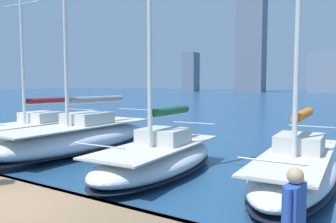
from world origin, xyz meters
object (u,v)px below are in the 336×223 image
at_px(sailboat_grey, 80,137).
at_px(sailboat_maroon, 35,131).
at_px(sailboat_forest, 158,156).
at_px(sailboat_orange, 297,165).
at_px(person_blue_shirt, 294,216).

height_order(sailboat_grey, sailboat_maroon, sailboat_grey).
height_order(sailboat_forest, sailboat_grey, sailboat_grey).
bearing_deg(sailboat_forest, sailboat_maroon, -9.62).
bearing_deg(sailboat_maroon, sailboat_forest, 170.38).
bearing_deg(sailboat_orange, sailboat_maroon, -1.53).
bearing_deg(person_blue_shirt, sailboat_orange, -80.00).
relative_size(sailboat_orange, sailboat_forest, 1.22).
relative_size(sailboat_forest, person_blue_shirt, 6.78).
distance_m(sailboat_forest, sailboat_maroon, 9.34).
height_order(sailboat_orange, person_blue_shirt, sailboat_orange).
relative_size(sailboat_grey, person_blue_shirt, 7.75).
xyz_separation_m(sailboat_maroon, person_blue_shirt, (-14.93, 7.03, 0.87)).
xyz_separation_m(sailboat_forest, sailboat_grey, (5.24, -1.13, 0.11)).
xyz_separation_m(sailboat_orange, sailboat_maroon, (13.76, -0.37, 0.02)).
distance_m(sailboat_forest, sailboat_grey, 5.36).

